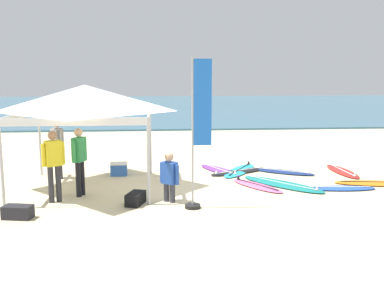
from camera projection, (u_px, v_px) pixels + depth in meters
ground_plane at (190, 190)px, 11.41m from camera, size 80.00×80.00×0.00m
sea at (165, 106)px, 41.09m from camera, size 80.00×36.00×0.10m
canopy_tent at (85, 99)px, 11.27m from camera, size 3.41×3.41×2.75m
surfboard_cyan at (240, 170)px, 13.62m from camera, size 1.61×2.18×0.19m
surfboard_red at (342, 171)px, 13.49m from camera, size 0.59×1.96×0.19m
surfboard_pink at (257, 186)px, 11.75m from camera, size 1.37×1.79×0.19m
surfboard_orange at (376, 183)px, 12.02m from camera, size 2.29×0.98×0.19m
surfboard_navy at (283, 172)px, 13.43m from camera, size 1.93×1.47×0.19m
surfboard_teal at (282, 184)px, 11.91m from camera, size 2.17×2.41×0.19m
surfboard_purple at (220, 170)px, 13.64m from camera, size 1.36×2.00×0.19m
surfboard_blue at (341, 188)px, 11.49m from camera, size 1.83×0.60×0.19m
surfboard_black at (238, 171)px, 13.46m from camera, size 2.07×1.40×0.19m
person_yellow at (54, 161)px, 10.22m from camera, size 0.49×0.37×1.71m
person_grey at (57, 145)px, 12.57m from camera, size 0.40×0.43×1.71m
person_green at (79, 157)px, 10.74m from camera, size 0.33×0.52×1.71m
person_blue at (169, 175)px, 10.28m from camera, size 0.45×0.40×1.20m
banner_flag at (198, 140)px, 9.66m from camera, size 0.60×0.36×3.40m
gear_bag_near_tent at (18, 212)px, 9.16m from camera, size 0.65×0.43×0.28m
gear_bag_by_pole at (136, 199)px, 10.15m from camera, size 0.50×0.67×0.28m
cooler_box at (119, 169)px, 13.07m from camera, size 0.50×0.36×0.39m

